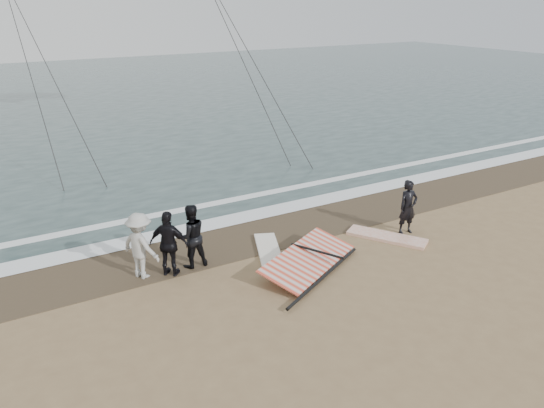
{
  "coord_description": "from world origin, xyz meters",
  "views": [
    {
      "loc": [
        -8.45,
        -9.17,
        7.12
      ],
      "look_at": [
        -1.37,
        3.0,
        1.6
      ],
      "focal_mm": 35.0,
      "sensor_mm": 36.0,
      "label": 1
    }
  ],
  "objects_px": {
    "board_white": "(387,237)",
    "sail_rig": "(304,260)",
    "man_main": "(408,207)",
    "board_cream": "(269,251)"
  },
  "relations": [
    {
      "from": "board_white",
      "to": "board_cream",
      "type": "relative_size",
      "value": 1.02
    },
    {
      "from": "board_cream",
      "to": "man_main",
      "type": "bearing_deg",
      "value": 10.82
    },
    {
      "from": "board_white",
      "to": "sail_rig",
      "type": "height_order",
      "value": "sail_rig"
    },
    {
      "from": "sail_rig",
      "to": "board_cream",
      "type": "bearing_deg",
      "value": 109.14
    },
    {
      "from": "board_cream",
      "to": "board_white",
      "type": "bearing_deg",
      "value": 7.84
    },
    {
      "from": "man_main",
      "to": "board_cream",
      "type": "relative_size",
      "value": 0.74
    },
    {
      "from": "board_white",
      "to": "sail_rig",
      "type": "relative_size",
      "value": 0.69
    },
    {
      "from": "board_white",
      "to": "man_main",
      "type": "bearing_deg",
      "value": -29.57
    },
    {
      "from": "man_main",
      "to": "board_white",
      "type": "xyz_separation_m",
      "value": [
        -0.83,
        -0.03,
        -0.84
      ]
    },
    {
      "from": "sail_rig",
      "to": "man_main",
      "type": "bearing_deg",
      "value": 3.84
    }
  ]
}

